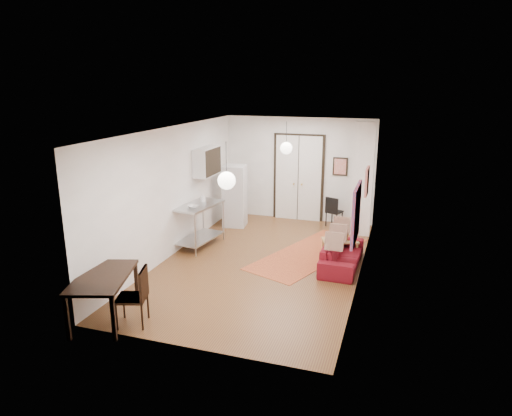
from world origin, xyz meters
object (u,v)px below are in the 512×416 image
(sofa, at_px, (342,254))
(black_side_chair, at_px, (335,208))
(dining_chair_near, at_px, (135,290))
(dining_chair_far, at_px, (135,290))
(kitchen_counter, at_px, (199,218))
(dining_table, at_px, (103,281))
(fridge, at_px, (235,196))
(coffee_table, at_px, (340,242))

(sofa, distance_m, black_side_chair, 2.94)
(dining_chair_near, distance_m, dining_chair_far, 0.00)
(kitchen_counter, distance_m, dining_chair_near, 3.65)
(sofa, bearing_deg, dining_table, 136.83)
(dining_table, height_order, dining_chair_far, dining_chair_far)
(dining_table, relative_size, dining_chair_far, 1.64)
(fridge, xyz_separation_m, dining_table, (-0.25, -5.50, -0.14))
(dining_table, bearing_deg, black_side_chair, 65.93)
(sofa, distance_m, dining_chair_near, 4.49)
(kitchen_counter, relative_size, dining_table, 0.90)
(coffee_table, bearing_deg, fridge, 156.89)
(coffee_table, bearing_deg, dining_chair_near, -124.12)
(dining_chair_far, bearing_deg, coffee_table, 128.64)
(fridge, relative_size, dining_table, 1.05)
(fridge, bearing_deg, coffee_table, -31.11)
(black_side_chair, bearing_deg, coffee_table, 122.90)
(dining_table, relative_size, dining_chair_near, 1.64)
(kitchen_counter, xyz_separation_m, fridge, (0.24, 1.79, 0.14))
(coffee_table, xyz_separation_m, black_side_chair, (-0.45, 2.18, 0.17))
(kitchen_counter, relative_size, fridge, 0.86)
(dining_chair_far, height_order, black_side_chair, dining_chair_far)
(dining_chair_near, xyz_separation_m, black_side_chair, (2.33, 6.28, -0.08))
(coffee_table, relative_size, dining_table, 0.56)
(kitchen_counter, xyz_separation_m, black_side_chair, (2.84, 2.67, -0.21))
(fridge, distance_m, dining_table, 5.50)
(dining_table, distance_m, dining_chair_far, 0.55)
(dining_chair_near, bearing_deg, kitchen_counter, 170.88)
(dining_chair_near, bearing_deg, sofa, 122.23)
(kitchen_counter, height_order, dining_table, kitchen_counter)
(coffee_table, height_order, fridge, fridge)
(kitchen_counter, distance_m, black_side_chair, 3.90)
(coffee_table, relative_size, kitchen_counter, 0.63)
(dining_chair_far, distance_m, black_side_chair, 6.70)
(black_side_chair, bearing_deg, sofa, 122.81)
(kitchen_counter, height_order, dining_chair_near, kitchen_counter)
(sofa, relative_size, kitchen_counter, 1.28)
(dining_table, bearing_deg, kitchen_counter, 89.89)
(fridge, height_order, dining_chair_near, fridge)
(sofa, bearing_deg, kitchen_counter, 87.86)
(sofa, bearing_deg, dining_chair_near, 140.73)
(coffee_table, height_order, kitchen_counter, kitchen_counter)
(coffee_table, xyz_separation_m, fridge, (-3.05, 1.30, 0.53))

